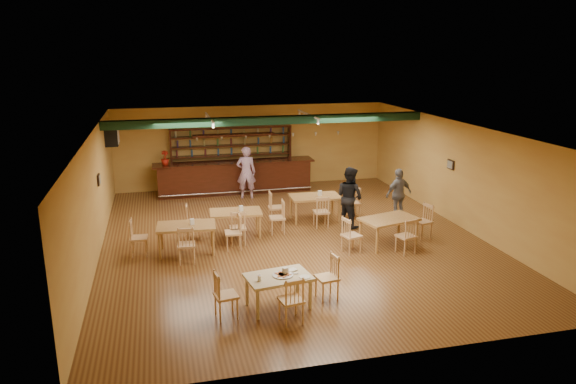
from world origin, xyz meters
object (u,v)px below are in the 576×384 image
object	(u,v)px
patron_bar	(246,172)
patron_right_a	(350,197)
dining_table_a	(236,223)
dining_table_b	(315,208)
dining_table_c	(187,238)
bar_counter	(235,177)
near_table	(278,291)
dining_table_d	(388,231)

from	to	relation	value
patron_bar	patron_right_a	xyz separation A→B (m)	(2.41, -3.68, -0.03)
dining_table_a	dining_table_b	world-z (taller)	dining_table_b
dining_table_b	dining_table_c	world-z (taller)	dining_table_b
dining_table_b	patron_right_a	xyz separation A→B (m)	(0.80, -0.80, 0.51)
bar_counter	patron_right_a	world-z (taller)	patron_right_a
dining_table_c	near_table	bearing A→B (deg)	-61.45
dining_table_c	patron_right_a	size ratio (longest dim) A/B	0.83
bar_counter	patron_bar	distance (m)	0.94
dining_table_b	patron_bar	distance (m)	3.34
bar_counter	dining_table_d	distance (m)	6.99
dining_table_b	patron_right_a	distance (m)	1.24
near_table	dining_table_b	bearing A→B (deg)	57.60
patron_right_a	dining_table_c	bearing A→B (deg)	74.38
dining_table_c	patron_bar	bearing A→B (deg)	67.62
near_table	patron_bar	xyz separation A→B (m)	(0.71, 8.16, 0.57)
dining_table_b	dining_table_c	xyz separation A→B (m)	(-3.92, -1.80, -0.01)
dining_table_a	dining_table_d	world-z (taller)	dining_table_d
dining_table_a	patron_bar	xyz separation A→B (m)	(0.92, 3.74, 0.55)
patron_bar	patron_right_a	distance (m)	4.40
bar_counter	dining_table_c	bearing A→B (deg)	-110.21
dining_table_d	near_table	size ratio (longest dim) A/B	1.16
bar_counter	dining_table_b	size ratio (longest dim) A/B	3.82
bar_counter	patron_right_a	bearing A→B (deg)	-59.11
dining_table_b	patron_bar	size ratio (longest dim) A/B	0.82
dining_table_a	dining_table_c	xyz separation A→B (m)	(-1.39, -0.94, 0.01)
dining_table_c	patron_bar	size ratio (longest dim) A/B	0.80
dining_table_a	patron_right_a	distance (m)	3.37
dining_table_c	near_table	distance (m)	3.83
dining_table_d	dining_table_b	bearing A→B (deg)	101.91
dining_table_a	dining_table_c	size ratio (longest dim) A/B	0.97
patron_right_a	bar_counter	bearing A→B (deg)	3.28
bar_counter	near_table	world-z (taller)	bar_counter
bar_counter	near_table	xyz separation A→B (m)	(-0.43, -8.99, -0.23)
near_table	dining_table_c	bearing A→B (deg)	106.01
dining_table_d	patron_bar	distance (m)	6.14
dining_table_b	near_table	xyz separation A→B (m)	(-2.32, -5.28, -0.03)
bar_counter	patron_right_a	xyz separation A→B (m)	(2.69, -4.50, 0.31)
bar_counter	dining_table_b	bearing A→B (deg)	-62.91
bar_counter	dining_table_c	distance (m)	5.87
dining_table_a	dining_table_c	world-z (taller)	dining_table_c
near_table	patron_right_a	world-z (taller)	patron_right_a
near_table	patron_bar	distance (m)	8.21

